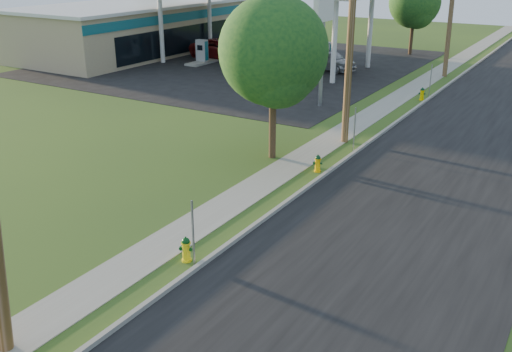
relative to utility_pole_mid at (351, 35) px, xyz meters
The scene contains 23 objects.
ground_plane 17.72m from the utility_pole_mid, 87.98° to the right, with size 140.00×140.00×0.00m, color #304B1F.
road 9.97m from the utility_pole_mid, 53.92° to the right, with size 8.00×120.00×0.02m, color black.
curb 8.60m from the utility_pole_mid, 81.07° to the right, with size 0.15×120.00×0.15m, color gray.
sidewalk 8.59m from the utility_pole_mid, 95.31° to the right, with size 1.50×120.00×0.03m, color gray.
forecourt 22.06m from the utility_pole_mid, 135.75° to the left, with size 26.00×28.00×0.02m, color black.
utility_pole_mid is the anchor object (origin of this frame).
utility_pole_far 18.00m from the utility_pole_mid, 90.00° to the left, with size 1.40×0.32×9.50m.
sign_post_near 13.42m from the utility_pole_mid, 86.20° to the right, with size 0.05×0.04×2.00m, color gray.
sign_post_mid 4.17m from the utility_pole_mid, 49.64° to the right, with size 0.05×0.04×2.00m, color gray.
sign_post_far 11.91m from the utility_pole_mid, 85.66° to the left, with size 0.05×0.04×2.00m, color gray.
fuel_pump_nw 22.52m from the utility_pole_mid, 144.01° to the left, with size 1.20×3.20×1.90m.
fuel_pump_ne 16.31m from the utility_pole_mid, 124.40° to the left, with size 1.20×3.20×1.90m.
fuel_pump_sw 25.05m from the utility_pole_mid, 136.48° to the left, with size 1.20×3.20×1.90m.
fuel_pump_se 19.65m from the utility_pole_mid, 117.63° to the left, with size 1.20×3.20×1.90m.
convenience_store 30.48m from the utility_pole_mid, 150.38° to the left, with size 10.40×22.40×4.25m.
price_pylon 6.76m from the utility_pole_mid, 125.34° to the left, with size 0.34×2.04×6.85m.
tree_verge 4.15m from the utility_pole_mid, 114.94° to the right, with size 4.53×4.53×6.86m.
tree_lot 26.45m from the utility_pole_mid, 100.62° to the left, with size 4.35×4.35×6.60m.
hydrant_near 13.57m from the utility_pole_mid, 87.57° to the right, with size 0.41×0.36×0.78m.
hydrant_mid 6.28m from the utility_pole_mid, 81.60° to the right, with size 0.38×0.34×0.74m.
hydrant_far 11.06m from the utility_pole_mid, 85.81° to the left, with size 0.40×0.36×0.79m.
car_red 24.05m from the utility_pole_mid, 138.56° to the left, with size 2.71×5.87×1.63m, color maroon.
car_silver 18.27m from the utility_pole_mid, 116.98° to the left, with size 1.81×4.49×1.53m, color #A0A3A7.
Camera 1 is at (9.19, -7.06, 8.32)m, focal length 40.00 mm.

